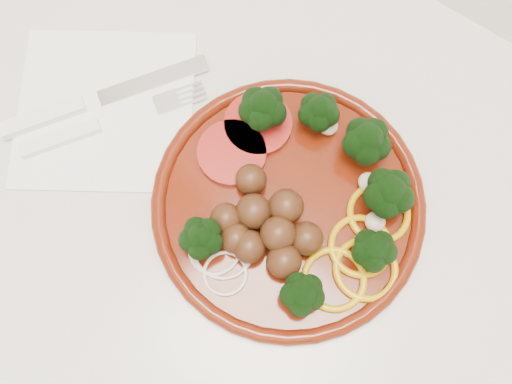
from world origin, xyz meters
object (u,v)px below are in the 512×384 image
Objects in this scene: napkin at (105,109)px; plate at (293,203)px; knife at (78,106)px; fork at (83,131)px.

plate is at bearing 6.01° from napkin.
napkin is at bearing -173.99° from plate.
napkin is at bearing -22.66° from knife.
plate is at bearing -47.62° from knife.
fork is (-0.00, -0.03, 0.01)m from napkin.
plate is 0.24m from knife.
plate is 0.22m from fork.
knife is 1.13× the size of fork.
plate is 1.48× the size of napkin.
napkin is 1.04× the size of fork.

